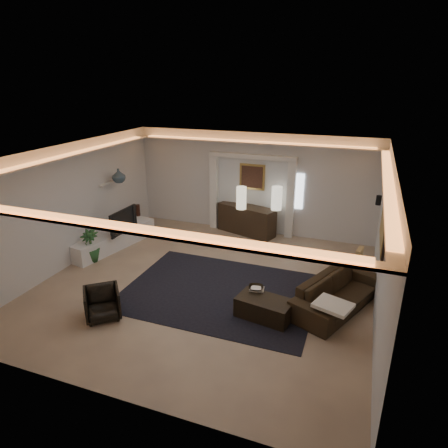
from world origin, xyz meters
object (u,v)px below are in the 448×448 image
(armchair, at_px, (102,303))
(coffee_table, at_px, (264,308))
(sofa, at_px, (337,293))
(console, at_px, (247,220))

(armchair, bearing_deg, coffee_table, -19.77)
(sofa, bearing_deg, coffee_table, 147.28)
(console, height_order, coffee_table, console)
(sofa, distance_m, armchair, 4.56)
(sofa, relative_size, coffee_table, 2.13)
(sofa, height_order, armchair, sofa)
(coffee_table, bearing_deg, armchair, -149.93)
(armchair, bearing_deg, console, 36.03)
(sofa, relative_size, armchair, 3.38)
(console, distance_m, armchair, 5.25)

